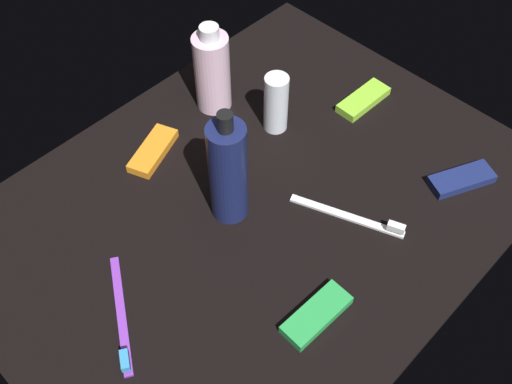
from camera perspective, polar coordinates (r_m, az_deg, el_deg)
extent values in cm
cube|color=black|center=(93.33, 0.00, -1.36)|extent=(84.00, 64.00, 1.20)
cylinder|color=#171E4C|center=(85.33, -2.67, 1.83)|extent=(5.61, 5.61, 17.67)
cylinder|color=black|center=(77.74, -2.95, 6.65)|extent=(2.20, 2.20, 2.80)
cylinder|color=silver|center=(103.11, -4.18, 11.22)|extent=(6.09, 6.09, 14.19)
cylinder|color=silver|center=(97.95, -4.47, 14.84)|extent=(3.20, 3.20, 2.20)
cylinder|color=silver|center=(99.94, 1.91, 8.42)|extent=(4.03, 4.03, 10.78)
cube|color=white|center=(92.06, 8.60, -2.19)|extent=(7.63, 17.21, 0.90)
cube|color=white|center=(90.85, 13.16, -3.28)|extent=(1.97, 2.82, 1.20)
cube|color=purple|center=(84.73, -12.79, -11.03)|extent=(10.45, 15.96, 0.90)
cube|color=#338CCC|center=(80.47, -12.34, -15.36)|extent=(2.30, 2.79, 1.20)
cube|color=orange|center=(100.27, -9.75, 3.89)|extent=(11.14, 7.54, 1.50)
cube|color=green|center=(82.57, 5.77, -11.52)|extent=(10.54, 4.37, 1.50)
cube|color=#8CD133|center=(108.91, 10.15, 8.62)|extent=(10.49, 4.25, 1.50)
cube|color=navy|center=(100.32, 18.92, 1.15)|extent=(11.11, 8.06, 1.50)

